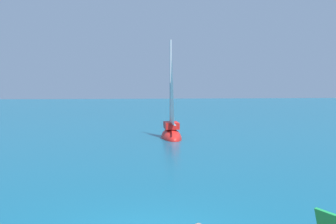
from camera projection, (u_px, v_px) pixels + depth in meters
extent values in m
ellipsoid|color=red|center=(171.00, 138.00, 25.34)|extent=(1.18, 3.37, 1.16)
cube|color=red|center=(171.00, 125.00, 25.28)|extent=(0.82, 1.48, 0.38)
cylinder|color=#B7B7BC|center=(171.00, 84.00, 25.43)|extent=(0.13, 0.13, 5.25)
cylinder|color=#B2B2B7|center=(173.00, 123.00, 24.54)|extent=(0.11, 2.10, 0.10)
pyramid|color=white|center=(172.00, 88.00, 24.86)|extent=(0.07, 1.68, 3.99)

